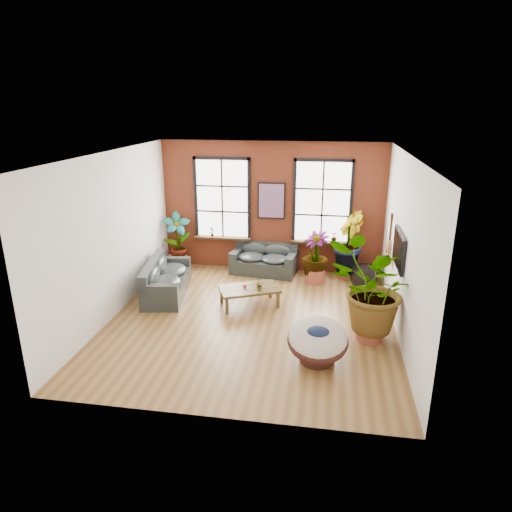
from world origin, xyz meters
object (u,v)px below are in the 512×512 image
Objects in this scene: sofa_left at (165,280)px; coffee_table at (249,290)px; sofa_back at (264,260)px; papasan_chair at (318,340)px.

coffee_table is (2.14, -0.31, 0.00)m from sofa_left.
sofa_left is at bearing 147.41° from coffee_table.
coffee_table is (-0.04, -2.17, 0.02)m from sofa_back.
papasan_chair is at bearing -62.38° from sofa_back.
sofa_back is 0.83× the size of sofa_left.
sofa_back is at bearing 108.26° from papasan_chair.
sofa_left is 2.16m from coffee_table.
coffee_table is at bearing -107.05° from sofa_left.
papasan_chair is (1.62, -2.17, 0.04)m from coffee_table.
coffee_table is at bearing -83.39° from sofa_back.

